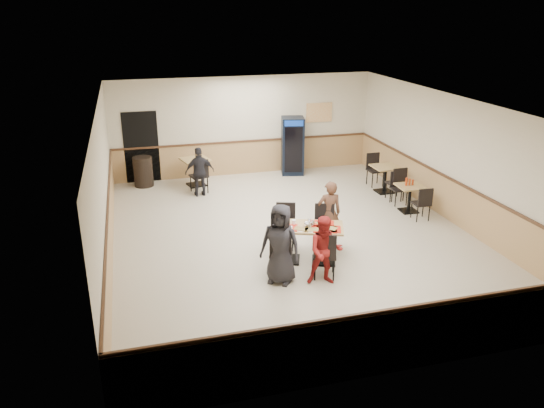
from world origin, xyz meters
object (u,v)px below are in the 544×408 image
object	(u,v)px
diner_woman_right	(325,251)
side_table_near	(410,194)
diner_woman_left	(280,244)
trash_bin	(143,172)
back_table	(196,168)
side_table_far	(385,175)
main_table	(306,238)
pepsi_cooler	(293,146)
lone_diner	(200,172)
diner_man_opposite	(329,213)

from	to	relation	value
diner_woman_right	side_table_near	size ratio (longest dim) A/B	1.94
diner_woman_left	trash_bin	bearing A→B (deg)	143.28
side_table_near	back_table	world-z (taller)	back_table
diner_woman_right	side_table_far	size ratio (longest dim) A/B	1.77
main_table	side_table_far	xyz separation A→B (m)	(3.52, 3.51, -0.02)
diner_woman_right	pepsi_cooler	world-z (taller)	pepsi_cooler
side_table_near	diner_woman_left	bearing A→B (deg)	-147.67
diner_woman_left	back_table	xyz separation A→B (m)	(-0.77, 6.18, -0.25)
main_table	diner_woman_right	distance (m)	0.97
lone_diner	side_table_near	world-z (taller)	lone_diner
lone_diner	diner_woman_left	bearing A→B (deg)	95.39
diner_man_opposite	pepsi_cooler	size ratio (longest dim) A/B	0.82
trash_bin	lone_diner	bearing A→B (deg)	-40.40
diner_man_opposite	trash_bin	xyz separation A→B (m)	(-3.74, 5.19, -0.29)
main_table	lone_diner	xyz separation A→B (m)	(-1.51, 4.60, 0.16)
diner_woman_right	back_table	world-z (taller)	diner_woman_right
side_table_far	side_table_near	bearing A→B (deg)	-92.95
diner_woman_right	trash_bin	xyz separation A→B (m)	(-3.03, 6.82, -0.24)
side_table_far	trash_bin	size ratio (longest dim) A/B	0.87
diner_woman_left	back_table	world-z (taller)	diner_woman_left
diner_woman_right	lone_diner	xyz separation A→B (m)	(-1.55, 5.56, 0.01)
side_table_near	back_table	size ratio (longest dim) A/B	0.77
pepsi_cooler	diner_woman_left	bearing A→B (deg)	-96.96
side_table_near	diner_man_opposite	bearing A→B (deg)	-154.21
side_table_far	pepsi_cooler	bearing A→B (deg)	129.38
side_table_far	diner_woman_right	bearing A→B (deg)	-127.91
lone_diner	pepsi_cooler	xyz separation A→B (m)	(3.06, 1.30, 0.20)
pepsi_cooler	diner_man_opposite	bearing A→B (deg)	-86.45
side_table_near	trash_bin	xyz separation A→B (m)	(-6.43, 3.88, -0.03)
diner_woman_right	lone_diner	distance (m)	5.77
trash_bin	side_table_near	bearing A→B (deg)	-31.14
pepsi_cooler	trash_bin	bearing A→B (deg)	-167.17
pepsi_cooler	side_table_far	bearing A→B (deg)	-38.33
diner_man_opposite	lone_diner	bearing A→B (deg)	-54.64
side_table_near	pepsi_cooler	xyz separation A→B (m)	(-1.89, 3.93, 0.42)
diner_woman_left	side_table_far	bearing A→B (deg)	78.73
main_table	diner_woman_left	xyz separation A→B (m)	(-0.75, -0.67, 0.26)
lone_diner	diner_woman_right	bearing A→B (deg)	102.71
pepsi_cooler	trash_bin	distance (m)	4.56
diner_woman_right	side_table_far	xyz separation A→B (m)	(3.48, 4.47, -0.17)
diner_woman_left	diner_woman_right	distance (m)	0.84
lone_diner	main_table	bearing A→B (deg)	105.32
main_table	lone_diner	size ratio (longest dim) A/B	1.19
diner_man_opposite	trash_bin	world-z (taller)	diner_man_opposite
lone_diner	trash_bin	distance (m)	1.96
pepsi_cooler	lone_diner	bearing A→B (deg)	-144.72
back_table	lone_diner	bearing A→B (deg)	-90.00
diner_woman_right	pepsi_cooler	size ratio (longest dim) A/B	0.76
diner_woman_left	back_table	distance (m)	6.23
diner_woman_right	side_table_near	bearing A→B (deg)	54.97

